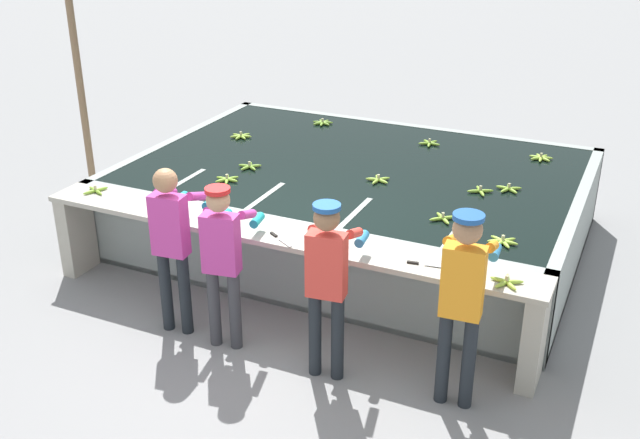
{
  "coord_description": "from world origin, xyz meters",
  "views": [
    {
      "loc": [
        3.03,
        -5.28,
        3.9
      ],
      "look_at": [
        0.0,
        1.23,
        0.66
      ],
      "focal_mm": 42.0,
      "sensor_mm": 36.0,
      "label": 1
    }
  ],
  "objects_px": {
    "banana_bunch_floating_2": "(227,179)",
    "knife_0": "(421,264)",
    "banana_bunch_floating_7": "(541,158)",
    "worker_1": "(223,252)",
    "banana_bunch_floating_1": "(323,123)",
    "worker_3": "(463,291)",
    "banana_bunch_floating_4": "(443,218)",
    "banana_bunch_ledge_1": "(506,282)",
    "banana_bunch_floating_5": "(480,191)",
    "worker_0": "(172,236)",
    "banana_bunch_floating_8": "(503,241)",
    "banana_bunch_floating_9": "(241,136)",
    "support_post_left": "(80,88)",
    "banana_bunch_ledge_2": "(326,238)",
    "banana_bunch_floating_0": "(250,166)",
    "worker_2": "(328,274)",
    "banana_bunch_floating_6": "(378,180)",
    "banana_bunch_ledge_0": "(96,190)",
    "knife_1": "(278,237)",
    "banana_bunch_floating_3": "(429,143)",
    "banana_bunch_floating_10": "(509,189)"
  },
  "relations": [
    {
      "from": "worker_1",
      "to": "support_post_left",
      "type": "relative_size",
      "value": 0.49
    },
    {
      "from": "worker_1",
      "to": "banana_bunch_ledge_1",
      "type": "bearing_deg",
      "value": 11.46
    },
    {
      "from": "banana_bunch_floating_7",
      "to": "knife_0",
      "type": "relative_size",
      "value": 0.8
    },
    {
      "from": "banana_bunch_floating_9",
      "to": "banana_bunch_ledge_2",
      "type": "xyz_separation_m",
      "value": [
        2.23,
        -2.27,
        0.0
      ]
    },
    {
      "from": "banana_bunch_floating_7",
      "to": "knife_0",
      "type": "distance_m",
      "value": 3.18
    },
    {
      "from": "worker_0",
      "to": "banana_bunch_floating_2",
      "type": "height_order",
      "value": "worker_0"
    },
    {
      "from": "banana_bunch_floating_0",
      "to": "banana_bunch_ledge_1",
      "type": "height_order",
      "value": "banana_bunch_ledge_1"
    },
    {
      "from": "banana_bunch_ledge_0",
      "to": "banana_bunch_ledge_1",
      "type": "bearing_deg",
      "value": -2.02
    },
    {
      "from": "banana_bunch_floating_1",
      "to": "banana_bunch_floating_4",
      "type": "distance_m",
      "value": 3.34
    },
    {
      "from": "banana_bunch_floating_0",
      "to": "knife_1",
      "type": "height_order",
      "value": "banana_bunch_floating_0"
    },
    {
      "from": "banana_bunch_floating_0",
      "to": "banana_bunch_floating_6",
      "type": "bearing_deg",
      "value": 8.84
    },
    {
      "from": "banana_bunch_floating_8",
      "to": "banana_bunch_floating_9",
      "type": "height_order",
      "value": "same"
    },
    {
      "from": "worker_2",
      "to": "knife_1",
      "type": "distance_m",
      "value": 0.88
    },
    {
      "from": "worker_0",
      "to": "banana_bunch_floating_4",
      "type": "relative_size",
      "value": 6.9
    },
    {
      "from": "worker_2",
      "to": "banana_bunch_floating_2",
      "type": "relative_size",
      "value": 5.72
    },
    {
      "from": "worker_0",
      "to": "worker_1",
      "type": "distance_m",
      "value": 0.55
    },
    {
      "from": "worker_1",
      "to": "banana_bunch_floating_4",
      "type": "height_order",
      "value": "worker_1"
    },
    {
      "from": "banana_bunch_floating_7",
      "to": "worker_0",
      "type": "bearing_deg",
      "value": -126.09
    },
    {
      "from": "banana_bunch_floating_9",
      "to": "banana_bunch_ledge_1",
      "type": "xyz_separation_m",
      "value": [
        3.89,
        -2.41,
        0.0
      ]
    },
    {
      "from": "banana_bunch_ledge_2",
      "to": "banana_bunch_floating_0",
      "type": "bearing_deg",
      "value": 139.44
    },
    {
      "from": "worker_2",
      "to": "banana_bunch_floating_5",
      "type": "distance_m",
      "value": 2.46
    },
    {
      "from": "banana_bunch_floating_0",
      "to": "banana_bunch_floating_8",
      "type": "xyz_separation_m",
      "value": [
        3.04,
        -0.73,
        -0.0
      ]
    },
    {
      "from": "banana_bunch_floating_2",
      "to": "knife_0",
      "type": "bearing_deg",
      "value": -21.5
    },
    {
      "from": "banana_bunch_floating_5",
      "to": "knife_0",
      "type": "relative_size",
      "value": 0.75
    },
    {
      "from": "banana_bunch_floating_2",
      "to": "worker_2",
      "type": "bearing_deg",
      "value": -38.97
    },
    {
      "from": "worker_0",
      "to": "banana_bunch_floating_0",
      "type": "distance_m",
      "value": 1.96
    },
    {
      "from": "banana_bunch_floating_4",
      "to": "banana_bunch_floating_10",
      "type": "height_order",
      "value": "same"
    },
    {
      "from": "worker_3",
      "to": "banana_bunch_floating_0",
      "type": "distance_m",
      "value": 3.54
    },
    {
      "from": "knife_1",
      "to": "banana_bunch_floating_2",
      "type": "bearing_deg",
      "value": 138.36
    },
    {
      "from": "worker_1",
      "to": "banana_bunch_floating_1",
      "type": "distance_m",
      "value": 3.94
    },
    {
      "from": "worker_3",
      "to": "banana_bunch_ledge_0",
      "type": "relative_size",
      "value": 6.24
    },
    {
      "from": "banana_bunch_ledge_1",
      "to": "banana_bunch_ledge_2",
      "type": "height_order",
      "value": "same"
    },
    {
      "from": "banana_bunch_floating_10",
      "to": "banana_bunch_floating_5",
      "type": "bearing_deg",
      "value": -143.29
    },
    {
      "from": "banana_bunch_floating_7",
      "to": "banana_bunch_floating_0",
      "type": "bearing_deg",
      "value": -150.16
    },
    {
      "from": "banana_bunch_floating_2",
      "to": "banana_bunch_ledge_1",
      "type": "xyz_separation_m",
      "value": [
        3.25,
        -1.02,
        0.0
      ]
    },
    {
      "from": "worker_0",
      "to": "banana_bunch_floating_10",
      "type": "relative_size",
      "value": 5.93
    },
    {
      "from": "banana_bunch_floating_3",
      "to": "banana_bunch_floating_10",
      "type": "relative_size",
      "value": 1.0
    },
    {
      "from": "banana_bunch_floating_1",
      "to": "banana_bunch_floating_6",
      "type": "distance_m",
      "value": 2.19
    },
    {
      "from": "worker_0",
      "to": "banana_bunch_floating_9",
      "type": "height_order",
      "value": "worker_0"
    },
    {
      "from": "banana_bunch_floating_1",
      "to": "banana_bunch_floating_10",
      "type": "distance_m",
      "value": 3.08
    },
    {
      "from": "banana_bunch_floating_9",
      "to": "knife_0",
      "type": "bearing_deg",
      "value": -36.93
    },
    {
      "from": "banana_bunch_floating_5",
      "to": "banana_bunch_floating_6",
      "type": "bearing_deg",
      "value": -172.5
    },
    {
      "from": "banana_bunch_floating_1",
      "to": "support_post_left",
      "type": "bearing_deg",
      "value": -142.17
    },
    {
      "from": "worker_1",
      "to": "banana_bunch_floating_2",
      "type": "distance_m",
      "value": 1.74
    },
    {
      "from": "banana_bunch_floating_4",
      "to": "banana_bunch_floating_10",
      "type": "relative_size",
      "value": 0.86
    },
    {
      "from": "worker_3",
      "to": "banana_bunch_floating_4",
      "type": "bearing_deg",
      "value": 111.84
    },
    {
      "from": "banana_bunch_ledge_0",
      "to": "knife_1",
      "type": "distance_m",
      "value": 2.26
    },
    {
      "from": "banana_bunch_floating_1",
      "to": "worker_0",
      "type": "bearing_deg",
      "value": -86.03
    },
    {
      "from": "banana_bunch_floating_8",
      "to": "banana_bunch_floating_9",
      "type": "distance_m",
      "value": 4.05
    },
    {
      "from": "support_post_left",
      "to": "banana_bunch_floating_2",
      "type": "bearing_deg",
      "value": -11.47
    }
  ]
}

